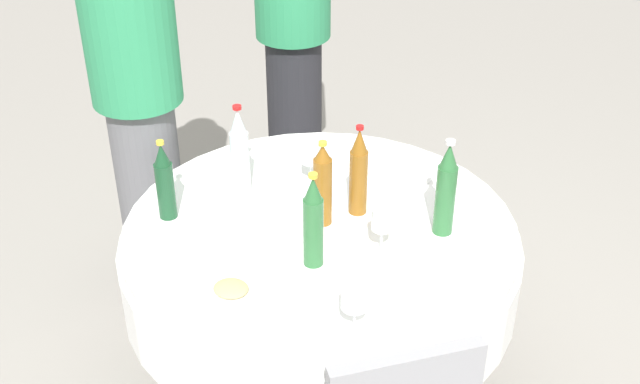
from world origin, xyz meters
name	(u,v)px	position (x,y,z in m)	size (l,w,h in m)	color
dining_table	(320,263)	(0.00, 0.00, 0.59)	(1.31, 1.31, 0.74)	white
bottle_green_front	(313,223)	(-0.06, 0.19, 0.89)	(0.06, 0.06, 0.31)	#2D6B38
bottle_amber_outer	(323,185)	(0.00, -0.02, 0.88)	(0.06, 0.06, 0.30)	#8C5619
bottle_amber_left	(359,173)	(-0.08, -0.12, 0.89)	(0.06, 0.06, 0.32)	#8C5619
bottle_dark_green_west	(165,182)	(0.48, 0.14, 0.87)	(0.06, 0.06, 0.28)	#194728
bottle_clear_mid	(240,153)	(0.33, -0.09, 0.89)	(0.06, 0.06, 0.33)	silver
bottle_green_far	(446,190)	(-0.37, -0.12, 0.89)	(0.06, 0.06, 0.33)	#2D6B38
wine_glass_west	(355,298)	(-0.27, 0.43, 0.86)	(0.07, 0.07, 0.16)	white
wine_glass_mid	(311,153)	(0.13, -0.24, 0.86)	(0.07, 0.07, 0.16)	white
wine_glass_far	(382,221)	(-0.23, 0.06, 0.85)	(0.07, 0.07, 0.16)	white
plate_rear	(231,292)	(0.10, 0.42, 0.75)	(0.23, 0.23, 0.04)	white
plate_east	(406,170)	(-0.16, -0.43, 0.75)	(0.22, 0.22, 0.02)	white
fork_outer	(270,237)	(0.12, 0.12, 0.74)	(0.18, 0.02, 0.01)	silver
fork_left	(274,170)	(0.28, -0.26, 0.74)	(0.18, 0.02, 0.01)	silver
knife_west	(437,272)	(-0.41, 0.10, 0.74)	(0.18, 0.02, 0.01)	silver
folded_napkin	(406,208)	(-0.23, -0.19, 0.75)	(0.12, 0.12, 0.02)	white
person_front	(293,36)	(0.61, -1.19, 0.87)	(0.34, 0.34, 1.65)	#26262B
person_outer	(138,99)	(0.86, -0.31, 0.89)	(0.34, 0.34, 1.70)	slate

